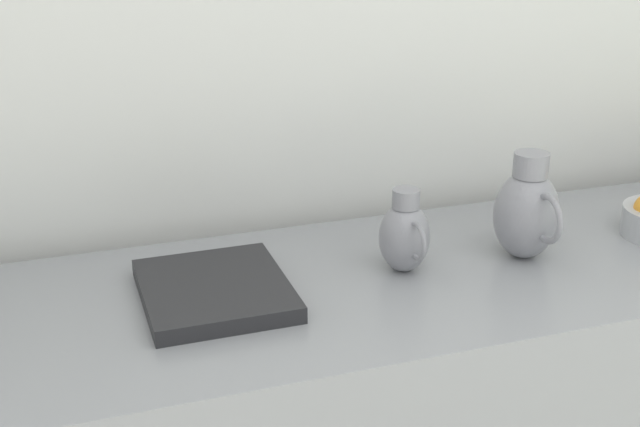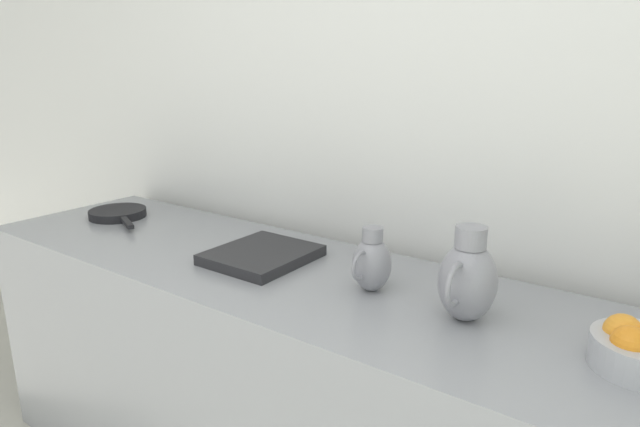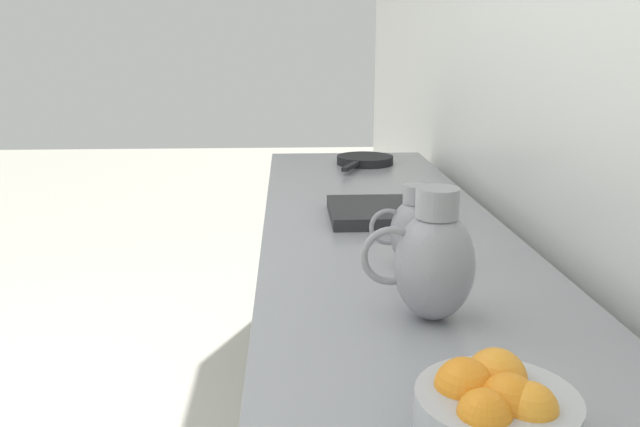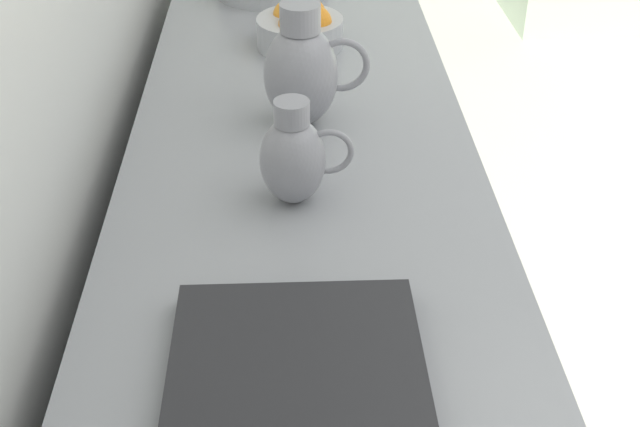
{
  "view_description": "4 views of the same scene",
  "coord_description": "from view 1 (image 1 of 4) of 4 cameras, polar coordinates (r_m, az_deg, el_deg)",
  "views": [
    {
      "loc": [
        0.05,
        -0.77,
        1.74
      ],
      "look_at": [
        -1.49,
        -0.25,
        1.09
      ],
      "focal_mm": 47.06,
      "sensor_mm": 36.0,
      "label": 1
    },
    {
      "loc": [
        -0.23,
        0.7,
        1.56
      ],
      "look_at": [
        -1.48,
        -0.2,
        1.14
      ],
      "focal_mm": 30.23,
      "sensor_mm": 36.0,
      "label": 2
    },
    {
      "loc": [
        -1.22,
        1.38,
        1.43
      ],
      "look_at": [
        -1.3,
        -0.16,
        1.02
      ],
      "focal_mm": 36.54,
      "sensor_mm": 36.0,
      "label": 3
    },
    {
      "loc": [
        -1.52,
        -1.31,
        1.74
      ],
      "look_at": [
        -1.47,
        -0.25,
        1.03
      ],
      "focal_mm": 47.37,
      "sensor_mm": 36.0,
      "label": 4
    }
  ],
  "objects": [
    {
      "name": "metal_pitcher_tall",
      "position": [
        1.98,
        13.91,
        0.15
      ],
      "size": [
        0.21,
        0.15,
        0.25
      ],
      "color": "gray",
      "rests_on": "prep_counter"
    },
    {
      "name": "counter_sink_basin",
      "position": [
        1.78,
        -7.17,
        -5.19
      ],
      "size": [
        0.34,
        0.3,
        0.04
      ],
      "primitive_type": "cube",
      "color": "#232326",
      "rests_on": "prep_counter"
    },
    {
      "name": "metal_pitcher_short",
      "position": [
        1.87,
        5.79,
        -1.44
      ],
      "size": [
        0.16,
        0.11,
        0.19
      ],
      "color": "gray",
      "rests_on": "prep_counter"
    }
  ]
}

